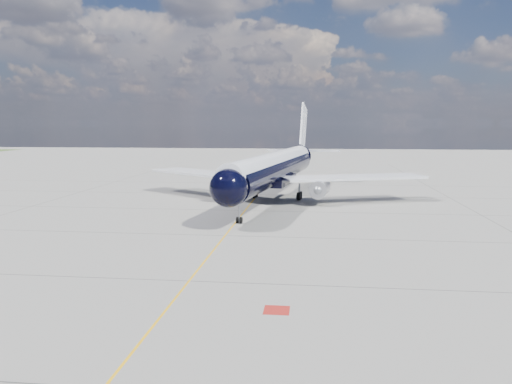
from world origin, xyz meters
The scene contains 4 objects.
ground centered at (0.00, 30.00, 0.00)m, with size 320.00×320.00×0.00m, color gray.
taxiway_centerline centered at (0.00, 25.00, 0.00)m, with size 0.16×160.00×0.01m, color #F9AC0D.
red_marking centered at (6.80, -10.00, 0.00)m, with size 1.60×1.60×0.01m, color maroon.
main_airliner centered at (3.38, 35.79, 4.82)m, with size 43.74×53.68×15.54m.
Camera 1 is at (8.92, -39.42, 11.42)m, focal length 35.00 mm.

